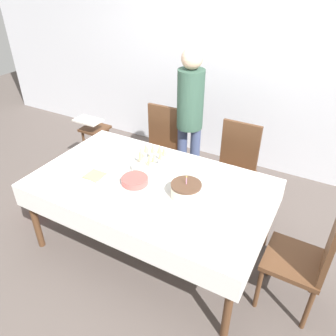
% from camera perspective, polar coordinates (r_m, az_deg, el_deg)
% --- Properties ---
extents(ground_plane, '(12.00, 12.00, 0.00)m').
position_cam_1_polar(ground_plane, '(3.25, -2.67, -13.09)').
color(ground_plane, '#564C47').
extents(wall_back, '(8.00, 0.05, 2.70)m').
position_cam_1_polar(wall_back, '(4.15, 11.52, 18.35)').
color(wall_back, silver).
rests_on(wall_back, ground_plane).
extents(dining_table, '(2.01, 1.20, 0.73)m').
position_cam_1_polar(dining_table, '(2.84, -2.99, -4.18)').
color(dining_table, white).
rests_on(dining_table, ground_plane).
extents(dining_chair_far_left, '(0.43, 0.43, 0.97)m').
position_cam_1_polar(dining_chair_far_left, '(3.75, -1.41, 4.00)').
color(dining_chair_far_left, '#51331E').
rests_on(dining_chair_far_left, ground_plane).
extents(dining_chair_far_right, '(0.42, 0.42, 0.97)m').
position_cam_1_polar(dining_chair_far_right, '(3.44, 11.52, 0.48)').
color(dining_chair_far_right, '#51331E').
rests_on(dining_chair_far_right, ground_plane).
extents(dining_chair_right_end, '(0.43, 0.43, 0.97)m').
position_cam_1_polar(dining_chair_right_end, '(2.62, 23.31, -13.97)').
color(dining_chair_right_end, '#51331E').
rests_on(dining_chair_right_end, ground_plane).
extents(birthday_cake, '(0.24, 0.24, 0.19)m').
position_cam_1_polar(birthday_cake, '(2.59, 3.16, -3.86)').
color(birthday_cake, beige).
rests_on(birthday_cake, dining_table).
extents(champagne_tray, '(0.31, 0.31, 0.18)m').
position_cam_1_polar(champagne_tray, '(2.96, -2.78, 2.01)').
color(champagne_tray, silver).
rests_on(champagne_tray, dining_table).
extents(plate_stack_main, '(0.22, 0.22, 0.06)m').
position_cam_1_polar(plate_stack_main, '(2.77, -5.79, -2.17)').
color(plate_stack_main, '#CC4C47').
rests_on(plate_stack_main, dining_table).
extents(plate_stack_dessert, '(0.17, 0.17, 0.05)m').
position_cam_1_polar(plate_stack_dessert, '(2.95, -4.68, 0.18)').
color(plate_stack_dessert, silver).
rests_on(plate_stack_dessert, dining_table).
extents(cake_knife, '(0.29, 0.09, 0.00)m').
position_cam_1_polar(cake_knife, '(2.47, 1.38, -7.75)').
color(cake_knife, silver).
rests_on(cake_knife, dining_table).
extents(fork_pile, '(0.18, 0.09, 0.02)m').
position_cam_1_polar(fork_pile, '(2.87, -14.96, -2.27)').
color(fork_pile, silver).
rests_on(fork_pile, dining_table).
extents(napkin_pile, '(0.15, 0.15, 0.01)m').
position_cam_1_polar(napkin_pile, '(2.93, -12.66, -1.29)').
color(napkin_pile, '#E0D166').
rests_on(napkin_pile, dining_table).
extents(person_standing, '(0.28, 0.28, 1.62)m').
position_cam_1_polar(person_standing, '(3.52, 3.85, 9.95)').
color(person_standing, '#3F4C72').
rests_on(person_standing, ground_plane).
extents(high_chair, '(0.33, 0.35, 0.71)m').
position_cam_1_polar(high_chair, '(4.21, -12.69, 5.77)').
color(high_chair, '#51331E').
rests_on(high_chair, ground_plane).
extents(gift_bag, '(0.27, 0.16, 0.27)m').
position_cam_1_polar(gift_bag, '(3.79, -20.80, -5.28)').
color(gift_bag, '#CC333F').
rests_on(gift_bag, ground_plane).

